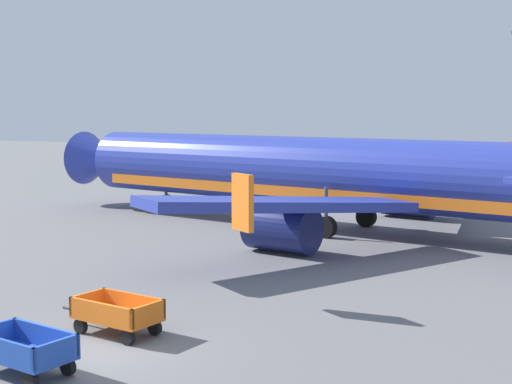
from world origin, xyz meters
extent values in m
plane|color=slate|center=(0.00, 0.00, 0.00)|extent=(220.00, 220.00, 0.00)
cylinder|color=#28389E|center=(0.40, 22.14, 3.15)|extent=(29.70, 12.69, 3.70)
cube|color=orange|center=(0.40, 22.14, 2.13)|extent=(26.78, 11.60, 0.56)
cone|color=#28389E|center=(-15.31, 27.19, 3.15)|extent=(4.15, 4.43, 3.63)
cube|color=#28389E|center=(1.78, 12.93, 2.48)|extent=(10.32, 11.65, 1.35)
cube|color=orange|center=(2.29, 5.94, 3.43)|extent=(0.97, 0.86, 1.90)
cylinder|color=navy|center=(1.08, 14.79, 1.13)|extent=(3.69, 2.98, 2.10)
cube|color=#28389E|center=(6.88, 28.83, 2.48)|extent=(3.55, 13.15, 1.35)
cylinder|color=navy|center=(5.23, 27.72, 1.13)|extent=(3.69, 2.98, 2.10)
cylinder|color=#4C4C51|center=(-9.60, 25.35, 1.57)|extent=(0.20, 0.20, 2.04)
cylinder|color=black|center=(-9.60, 25.35, 0.55)|extent=(1.18, 0.76, 1.10)
cylinder|color=#4C4C51|center=(2.11, 19.29, 1.57)|extent=(0.20, 0.20, 2.04)
cylinder|color=black|center=(2.11, 19.29, 0.55)|extent=(1.18, 0.76, 1.10)
cylinder|color=#4C4C51|center=(3.45, 23.47, 1.57)|extent=(0.20, 0.20, 2.04)
cylinder|color=black|center=(3.45, 23.47, 0.55)|extent=(1.18, 0.76, 1.10)
cube|color=#234CB2|center=(-0.64, -2.02, 0.48)|extent=(2.80, 2.06, 0.08)
cube|color=#234CB2|center=(-0.82, -2.65, 0.80)|extent=(2.42, 0.82, 0.55)
cube|color=#234CB2|center=(-0.45, -1.40, 0.80)|extent=(2.42, 0.82, 0.55)
cube|color=#234CB2|center=(0.51, -2.37, 0.80)|extent=(0.50, 1.37, 0.55)
cylinder|color=black|center=(-1.37, -1.22, 0.22)|extent=(0.47, 0.28, 0.44)
cylinder|color=black|center=(0.10, -2.83, 0.22)|extent=(0.47, 0.28, 0.44)
cylinder|color=black|center=(0.42, -1.76, 0.22)|extent=(0.47, 0.28, 0.44)
cube|color=orange|center=(-0.05, 1.61, 0.48)|extent=(2.79, 2.04, 0.08)
cube|color=orange|center=(-0.23, 0.98, 0.80)|extent=(2.43, 0.79, 0.55)
cube|color=orange|center=(0.13, 2.23, 0.80)|extent=(2.43, 0.79, 0.55)
cube|color=orange|center=(-1.21, 1.94, 0.80)|extent=(0.48, 1.37, 0.55)
cube|color=orange|center=(1.10, 1.27, 0.80)|extent=(0.48, 1.37, 0.55)
cylinder|color=#2D2D33|center=(-1.78, 2.11, 0.44)|extent=(0.98, 0.35, 0.08)
cylinder|color=black|center=(-1.11, 1.33, 0.22)|extent=(0.47, 0.28, 0.44)
cylinder|color=black|center=(-0.80, 2.40, 0.22)|extent=(0.47, 0.28, 0.44)
cylinder|color=black|center=(0.69, 0.81, 0.22)|extent=(0.47, 0.28, 0.44)
cylinder|color=black|center=(1.00, 1.89, 0.22)|extent=(0.47, 0.28, 0.44)
camera|label=1|loc=(10.30, -16.99, 6.53)|focal=51.89mm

